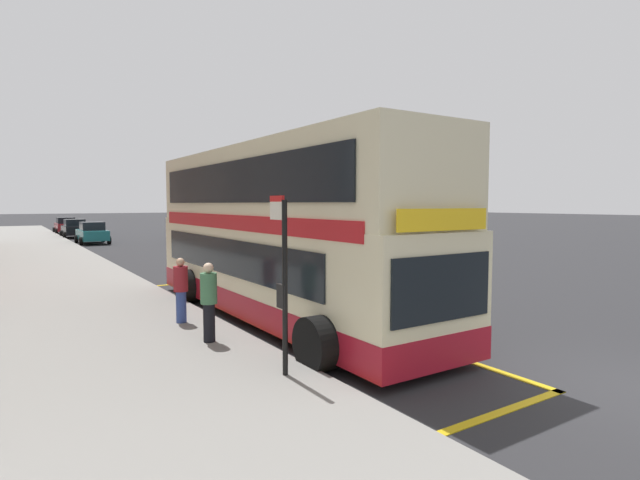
{
  "coord_description": "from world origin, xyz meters",
  "views": [
    {
      "loc": [
        -8.47,
        -3.5,
        2.98
      ],
      "look_at": [
        -0.9,
        8.17,
        1.95
      ],
      "focal_mm": 27.73,
      "sensor_mm": 36.0,
      "label": 1
    }
  ],
  "objects_px": {
    "parked_car_maroon_ahead": "(66,226)",
    "pedestrian_waiting_near_sign": "(209,299)",
    "pedestrian_further_back": "(181,288)",
    "parked_car_maroon_distant": "(198,231)",
    "parked_car_teal_kerbside": "(92,233)",
    "bus_stop_sign": "(283,272)",
    "parked_car_black_across": "(75,229)",
    "double_decker_bus": "(277,239)"
  },
  "relations": [
    {
      "from": "double_decker_bus",
      "to": "pedestrian_further_back",
      "type": "distance_m",
      "value": 2.71
    },
    {
      "from": "double_decker_bus",
      "to": "parked_car_maroon_ahead",
      "type": "xyz_separation_m",
      "value": [
        -0.58,
        43.32,
        -1.27
      ]
    },
    {
      "from": "double_decker_bus",
      "to": "parked_car_maroon_distant",
      "type": "relative_size",
      "value": 2.74
    },
    {
      "from": "parked_car_teal_kerbside",
      "to": "pedestrian_further_back",
      "type": "height_order",
      "value": "pedestrian_further_back"
    },
    {
      "from": "parked_car_maroon_ahead",
      "to": "parked_car_maroon_distant",
      "type": "bearing_deg",
      "value": -63.89
    },
    {
      "from": "double_decker_bus",
      "to": "parked_car_teal_kerbside",
      "type": "relative_size",
      "value": 2.74
    },
    {
      "from": "parked_car_maroon_ahead",
      "to": "pedestrian_waiting_near_sign",
      "type": "distance_m",
      "value": 45.07
    },
    {
      "from": "parked_car_black_across",
      "to": "parked_car_teal_kerbside",
      "type": "relative_size",
      "value": 1.0
    },
    {
      "from": "pedestrian_further_back",
      "to": "parked_car_teal_kerbside",
      "type": "bearing_deg",
      "value": 85.65
    },
    {
      "from": "bus_stop_sign",
      "to": "parked_car_teal_kerbside",
      "type": "relative_size",
      "value": 0.71
    },
    {
      "from": "double_decker_bus",
      "to": "pedestrian_waiting_near_sign",
      "type": "distance_m",
      "value": 3.2
    },
    {
      "from": "bus_stop_sign",
      "to": "parked_car_teal_kerbside",
      "type": "bearing_deg",
      "value": 86.8
    },
    {
      "from": "parked_car_maroon_distant",
      "to": "parked_car_teal_kerbside",
      "type": "height_order",
      "value": "same"
    },
    {
      "from": "parked_car_maroon_ahead",
      "to": "pedestrian_waiting_near_sign",
      "type": "xyz_separation_m",
      "value": [
        -1.91,
        -45.03,
        0.23
      ]
    },
    {
      "from": "pedestrian_waiting_near_sign",
      "to": "pedestrian_further_back",
      "type": "height_order",
      "value": "pedestrian_waiting_near_sign"
    },
    {
      "from": "parked_car_maroon_ahead",
      "to": "parked_car_black_across",
      "type": "relative_size",
      "value": 1.0
    },
    {
      "from": "parked_car_maroon_ahead",
      "to": "pedestrian_waiting_near_sign",
      "type": "relative_size",
      "value": 2.57
    },
    {
      "from": "pedestrian_waiting_near_sign",
      "to": "parked_car_maroon_distant",
      "type": "bearing_deg",
      "value": 71.35
    },
    {
      "from": "parked_car_maroon_ahead",
      "to": "parked_car_maroon_distant",
      "type": "height_order",
      "value": "same"
    },
    {
      "from": "pedestrian_waiting_near_sign",
      "to": "pedestrian_further_back",
      "type": "relative_size",
      "value": 1.05
    },
    {
      "from": "parked_car_teal_kerbside",
      "to": "parked_car_black_across",
      "type": "bearing_deg",
      "value": 91.86
    },
    {
      "from": "double_decker_bus",
      "to": "bus_stop_sign",
      "type": "distance_m",
      "value": 4.73
    },
    {
      "from": "parked_car_maroon_distant",
      "to": "parked_car_black_across",
      "type": "height_order",
      "value": "same"
    },
    {
      "from": "double_decker_bus",
      "to": "pedestrian_waiting_near_sign",
      "type": "xyz_separation_m",
      "value": [
        -2.49,
        -1.71,
        -1.04
      ]
    },
    {
      "from": "parked_car_maroon_ahead",
      "to": "parked_car_black_across",
      "type": "bearing_deg",
      "value": -87.81
    },
    {
      "from": "parked_car_black_across",
      "to": "pedestrian_waiting_near_sign",
      "type": "distance_m",
      "value": 38.2
    },
    {
      "from": "bus_stop_sign",
      "to": "parked_car_maroon_distant",
      "type": "relative_size",
      "value": 0.71
    },
    {
      "from": "parked_car_maroon_ahead",
      "to": "parked_car_teal_kerbside",
      "type": "height_order",
      "value": "same"
    },
    {
      "from": "parked_car_maroon_distant",
      "to": "parked_car_teal_kerbside",
      "type": "distance_m",
      "value": 7.62
    },
    {
      "from": "double_decker_bus",
      "to": "parked_car_black_across",
      "type": "distance_m",
      "value": 36.47
    },
    {
      "from": "parked_car_maroon_distant",
      "to": "parked_car_black_across",
      "type": "distance_m",
      "value": 12.64
    },
    {
      "from": "parked_car_teal_kerbside",
      "to": "parked_car_maroon_ahead",
      "type": "bearing_deg",
      "value": 90.91
    },
    {
      "from": "parked_car_teal_kerbside",
      "to": "pedestrian_further_back",
      "type": "distance_m",
      "value": 28.44
    },
    {
      "from": "parked_car_maroon_ahead",
      "to": "pedestrian_further_back",
      "type": "bearing_deg",
      "value": -90.3
    },
    {
      "from": "parked_car_black_across",
      "to": "parked_car_maroon_distant",
      "type": "bearing_deg",
      "value": 126.91
    },
    {
      "from": "bus_stop_sign",
      "to": "parked_car_black_across",
      "type": "distance_m",
      "value": 40.7
    },
    {
      "from": "parked_car_maroon_ahead",
      "to": "parked_car_black_across",
      "type": "height_order",
      "value": "same"
    },
    {
      "from": "pedestrian_waiting_near_sign",
      "to": "parked_car_maroon_ahead",
      "type": "bearing_deg",
      "value": 87.57
    },
    {
      "from": "bus_stop_sign",
      "to": "pedestrian_further_back",
      "type": "bearing_deg",
      "value": 94.2
    },
    {
      "from": "parked_car_maroon_ahead",
      "to": "pedestrian_waiting_near_sign",
      "type": "bearing_deg",
      "value": -90.23
    },
    {
      "from": "parked_car_black_across",
      "to": "pedestrian_waiting_near_sign",
      "type": "bearing_deg",
      "value": 87.39
    },
    {
      "from": "parked_car_teal_kerbside",
      "to": "pedestrian_waiting_near_sign",
      "type": "xyz_separation_m",
      "value": [
        -2.19,
        -30.31,
        0.23
      ]
    }
  ]
}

